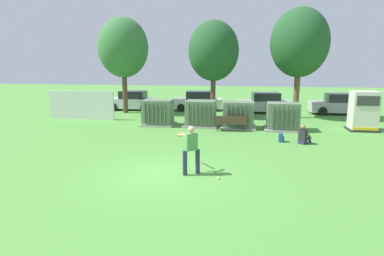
# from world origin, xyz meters

# --- Properties ---
(ground_plane) EXTENTS (96.00, 96.00, 0.00)m
(ground_plane) POSITION_xyz_m (0.00, 0.00, 0.00)
(ground_plane) COLOR #51933D
(fence_panel) EXTENTS (4.80, 0.12, 2.00)m
(fence_panel) POSITION_xyz_m (-8.72, 10.50, 1.00)
(fence_panel) COLOR silver
(fence_panel) RESTS_ON ground
(transformer_west) EXTENTS (2.10, 1.70, 1.62)m
(transformer_west) POSITION_xyz_m (-2.79, 9.15, 0.79)
(transformer_west) COLOR #9E9B93
(transformer_west) RESTS_ON ground
(transformer_mid_west) EXTENTS (2.10, 1.70, 1.62)m
(transformer_mid_west) POSITION_xyz_m (-0.04, 9.21, 0.79)
(transformer_mid_west) COLOR #9E9B93
(transformer_mid_west) RESTS_ON ground
(transformer_mid_east) EXTENTS (2.10, 1.70, 1.62)m
(transformer_mid_east) POSITION_xyz_m (2.30, 9.03, 0.79)
(transformer_mid_east) COLOR #9E9B93
(transformer_mid_east) RESTS_ON ground
(transformer_east) EXTENTS (2.10, 1.70, 1.62)m
(transformer_east) POSITION_xyz_m (4.88, 8.82, 0.79)
(transformer_east) COLOR #9E9B93
(transformer_east) RESTS_ON ground
(generator_enclosure) EXTENTS (1.60, 1.40, 2.30)m
(generator_enclosure) POSITION_xyz_m (9.50, 9.49, 1.14)
(generator_enclosure) COLOR #262626
(generator_enclosure) RESTS_ON ground
(park_bench) EXTENTS (1.82, 0.52, 0.92)m
(park_bench) POSITION_xyz_m (1.89, 7.92, 0.54)
(park_bench) COLOR #4C3828
(park_bench) RESTS_ON ground
(batter) EXTENTS (1.07, 1.49, 1.74)m
(batter) POSITION_xyz_m (0.87, 0.18, 0.98)
(batter) COLOR #282D4C
(batter) RESTS_ON ground
(sports_ball) EXTENTS (0.09, 0.09, 0.09)m
(sports_ball) POSITION_xyz_m (1.89, -0.23, 0.04)
(sports_ball) COLOR white
(sports_ball) RESTS_ON ground
(seated_spectator) EXTENTS (0.72, 0.76, 0.96)m
(seated_spectator) POSITION_xyz_m (5.57, 5.50, 0.38)
(seated_spectator) COLOR #282D4C
(seated_spectator) RESTS_ON ground
(backpack) EXTENTS (0.27, 0.33, 0.44)m
(backpack) POSITION_xyz_m (4.52, 5.72, 0.21)
(backpack) COLOR #264C8C
(backpack) RESTS_ON ground
(tree_left) EXTENTS (3.88, 3.88, 7.41)m
(tree_left) POSITION_xyz_m (-6.82, 14.01, 5.08)
(tree_left) COLOR brown
(tree_left) RESTS_ON ground
(tree_center_left) EXTENTS (3.63, 3.63, 6.94)m
(tree_center_left) POSITION_xyz_m (0.29, 13.28, 4.76)
(tree_center_left) COLOR brown
(tree_center_left) RESTS_ON ground
(tree_center_right) EXTENTS (4.03, 4.03, 7.71)m
(tree_center_right) POSITION_xyz_m (6.28, 13.63, 5.29)
(tree_center_right) COLOR brown
(tree_center_right) RESTS_ON ground
(parked_car_leftmost) EXTENTS (4.27, 2.05, 1.62)m
(parked_car_leftmost) POSITION_xyz_m (-6.86, 15.66, 0.75)
(parked_car_leftmost) COLOR silver
(parked_car_leftmost) RESTS_ON ground
(parked_car_left_of_center) EXTENTS (4.40, 2.37, 1.62)m
(parked_car_left_of_center) POSITION_xyz_m (-1.35, 16.39, 0.75)
(parked_car_left_of_center) COLOR silver
(parked_car_left_of_center) RESTS_ON ground
(parked_car_right_of_center) EXTENTS (4.39, 2.34, 1.62)m
(parked_car_right_of_center) POSITION_xyz_m (4.14, 15.89, 0.75)
(parked_car_right_of_center) COLOR #B2B2B7
(parked_car_right_of_center) RESTS_ON ground
(parked_car_rightmost) EXTENTS (4.23, 1.99, 1.62)m
(parked_car_rightmost) POSITION_xyz_m (9.82, 16.01, 0.75)
(parked_car_rightmost) COLOR #B2B2B7
(parked_car_rightmost) RESTS_ON ground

